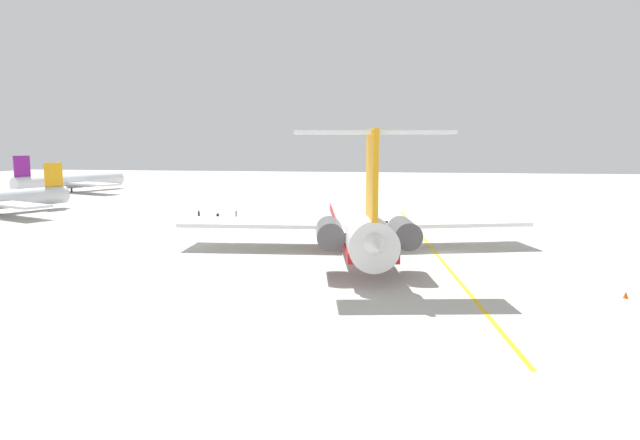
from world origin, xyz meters
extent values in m
plane|color=#B7B5AD|center=(0.00, 0.00, 0.00)|extent=(328.07, 328.07, 0.00)
cylinder|color=white|center=(2.63, 10.42, 3.49)|extent=(39.43, 10.81, 4.19)
cone|color=white|center=(21.99, 13.76, 3.49)|extent=(4.99, 4.71, 4.02)
cone|color=white|center=(-16.73, 7.08, 3.87)|extent=(6.63, 4.55, 3.56)
cube|color=#B2191E|center=(2.63, 10.42, 2.55)|extent=(38.59, 10.74, 0.92)
cube|color=white|center=(1.65, 21.24, 2.76)|extent=(7.69, 17.86, 0.42)
cube|color=white|center=(5.33, -0.10, 2.76)|extent=(11.05, 18.59, 0.42)
cylinder|color=#515156|center=(-11.28, 11.44, 3.81)|extent=(5.58, 3.29, 2.43)
cube|color=white|center=(-11.16, 10.72, 3.81)|extent=(3.32, 1.85, 0.50)
cylinder|color=#515156|center=(-10.14, 4.80, 3.81)|extent=(5.58, 3.29, 2.43)
cube|color=white|center=(-10.26, 5.52, 3.81)|extent=(3.32, 1.85, 0.50)
cube|color=orange|center=(-14.15, 7.53, 9.30)|extent=(5.66, 1.38, 7.42)
cube|color=white|center=(-15.15, 10.76, 12.71)|extent=(4.91, 6.69, 0.29)
cube|color=white|center=(-14.01, 4.14, 12.71)|extent=(4.91, 6.69, 0.29)
cylinder|color=black|center=(14.46, 12.46, 1.59)|extent=(0.46, 0.46, 3.18)
cylinder|color=black|center=(0.77, 13.50, 1.59)|extent=(0.46, 0.46, 3.18)
cylinder|color=black|center=(1.91, 6.89, 1.59)|extent=(0.46, 0.46, 3.18)
cube|color=silver|center=(19.98, 64.82, 2.09)|extent=(9.06, 12.66, 0.37)
cube|color=orange|center=(33.11, 67.02, 6.07)|extent=(3.21, 1.70, 4.24)
cylinder|color=silver|center=(64.73, 83.16, 2.59)|extent=(27.13, 14.07, 3.35)
cone|color=silver|center=(77.63, 77.67, 2.59)|extent=(3.77, 4.01, 3.19)
cube|color=silver|center=(67.89, 90.59, 2.26)|extent=(9.50, 13.69, 0.40)
cube|color=silver|center=(61.56, 75.72, 2.26)|extent=(9.50, 13.69, 0.40)
cube|color=#7A197F|center=(53.79, 87.82, 6.56)|extent=(3.50, 1.74, 4.57)
cylinder|color=black|center=(64.73, 83.16, 1.13)|extent=(0.40, 0.40, 2.26)
cylinder|color=black|center=(20.15, 29.60, 0.43)|extent=(0.11, 0.11, 0.87)
cylinder|color=black|center=(20.00, 29.55, 0.43)|extent=(0.11, 0.11, 0.87)
cylinder|color=gray|center=(20.07, 29.58, 1.21)|extent=(0.29, 0.29, 0.69)
sphere|color=#8C6647|center=(20.07, 29.58, 1.69)|extent=(0.27, 0.27, 0.27)
cylinder|color=gray|center=(20.26, 29.64, 1.24)|extent=(0.08, 0.08, 0.58)
cylinder|color=gray|center=(19.89, 29.51, 1.24)|extent=(0.08, 0.08, 0.58)
cylinder|color=black|center=(20.42, 35.53, 0.41)|extent=(0.10, 0.10, 0.83)
cylinder|color=black|center=(20.35, 35.40, 0.41)|extent=(0.10, 0.10, 0.83)
cylinder|color=#191E4C|center=(20.38, 35.47, 1.15)|extent=(0.28, 0.28, 0.65)
sphere|color=#8C6647|center=(20.38, 35.47, 1.61)|extent=(0.26, 0.26, 0.26)
cylinder|color=#191E4C|center=(20.47, 35.62, 1.19)|extent=(0.08, 0.08, 0.56)
cylinder|color=#191E4C|center=(20.29, 35.31, 1.19)|extent=(0.08, 0.08, 0.56)
cylinder|color=black|center=(18.65, 32.01, 0.40)|extent=(0.10, 0.10, 0.81)
cylinder|color=black|center=(18.67, 31.87, 0.40)|extent=(0.10, 0.10, 0.81)
cylinder|color=#191E4C|center=(18.66, 31.94, 1.12)|extent=(0.27, 0.27, 0.64)
sphere|color=tan|center=(18.66, 31.94, 1.57)|extent=(0.25, 0.25, 0.25)
cylinder|color=#191E4C|center=(18.63, 32.12, 1.16)|extent=(0.07, 0.07, 0.54)
cylinder|color=#191E4C|center=(18.69, 31.77, 1.16)|extent=(0.07, 0.07, 0.54)
cone|color=#EA590F|center=(-16.01, -12.20, 0.28)|extent=(0.40, 0.40, 0.55)
cube|color=gold|center=(2.63, 1.69, 0.00)|extent=(69.64, 8.16, 0.01)
camera|label=1|loc=(-62.87, 4.56, 12.02)|focal=32.87mm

